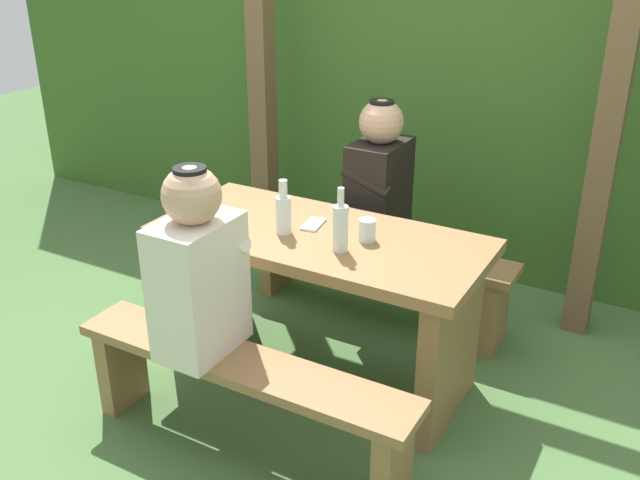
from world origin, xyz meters
TOP-DOWN VIEW (x-y plane):
  - ground_plane at (0.00, 0.00)m, footprint 12.00×12.00m
  - hedge_backdrop at (0.00, 1.82)m, footprint 6.40×1.01m
  - pergola_post_left at (-0.93, 0.99)m, footprint 0.12×0.12m
  - pergola_post_right at (0.93, 0.99)m, footprint 0.12×0.12m
  - picnic_table at (0.00, 0.00)m, footprint 1.40×0.64m
  - bench_near at (0.00, -0.60)m, footprint 1.40×0.24m
  - bench_far at (0.00, 0.60)m, footprint 1.40×0.24m
  - person_white_shirt at (-0.17, -0.59)m, footprint 0.25×0.35m
  - person_black_coat at (-0.01, 0.59)m, footprint 0.25×0.35m
  - drinking_glass at (0.20, 0.03)m, footprint 0.07×0.07m
  - bottle_left at (0.15, -0.11)m, footprint 0.06×0.06m
  - bottle_right at (-0.13, -0.07)m, footprint 0.07×0.07m
  - cell_phone at (-0.07, 0.06)m, footprint 0.09×0.15m

SIDE VIEW (x-z plane):
  - ground_plane at x=0.00m, z-range 0.00..0.00m
  - bench_near at x=0.00m, z-range 0.09..0.52m
  - bench_far at x=0.00m, z-range 0.09..0.52m
  - picnic_table at x=0.00m, z-range 0.13..0.83m
  - cell_phone at x=-0.07m, z-range 0.70..0.71m
  - drinking_glass at x=0.20m, z-range 0.70..0.79m
  - person_white_shirt at x=-0.17m, z-range 0.39..1.11m
  - person_black_coat at x=-0.01m, z-range 0.39..1.11m
  - bottle_right at x=-0.13m, z-range 0.68..0.91m
  - bottle_left at x=0.15m, z-range 0.67..0.94m
  - pergola_post_left at x=-0.93m, z-range 0.00..1.92m
  - pergola_post_right at x=0.93m, z-range 0.00..1.92m
  - hedge_backdrop at x=0.00m, z-range 0.00..2.23m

